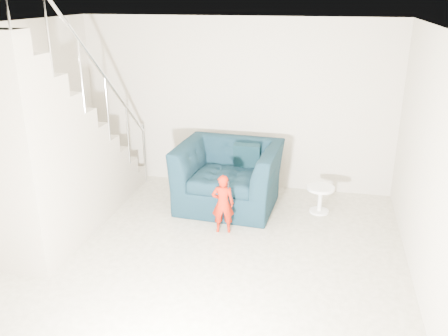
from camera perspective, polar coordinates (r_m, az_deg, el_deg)
The scene contains 12 objects.
floor at distance 5.63m, azimuth -4.25°, elevation -12.26°, with size 5.50×5.50×0.00m, color gray.
ceiling at distance 4.75m, azimuth -5.13°, elevation 16.33°, with size 5.50×5.50×0.00m, color silver.
back_wall at distance 7.60m, azimuth 1.45°, elevation 7.63°, with size 5.00×5.00×0.00m, color #BBAD98.
front_wall at distance 2.83m, azimuth -21.94°, elevation -17.86°, with size 5.00×5.00×0.00m, color #BBAD98.
right_wall at distance 4.94m, azimuth 24.30°, elevation -1.38°, with size 5.50×5.50×0.00m, color #BBAD98.
armchair at distance 7.02m, azimuth 0.55°, elevation -0.94°, with size 1.46×1.27×0.95m, color black.
toddler at distance 6.27m, azimuth -0.14°, elevation -4.33°, with size 0.30×0.19×0.81m, color #9E1005.
side_table at distance 7.01m, azimuth 11.50°, elevation -3.23°, with size 0.40×0.40×0.40m.
staircase at distance 6.46m, azimuth -20.26°, elevation 0.29°, with size 1.02×3.03×3.62m.
cushion at distance 7.13m, azimuth 2.78°, elevation 1.48°, with size 0.40×0.11×0.38m, color black.
throw at distance 7.11m, azimuth -4.70°, elevation 0.31°, with size 0.05×0.46×0.51m, color black.
phone at distance 6.09m, azimuth 0.54°, elevation -2.02°, with size 0.02×0.05×0.10m, color black.
Camera 1 is at (1.42, -4.52, 3.03)m, focal length 38.00 mm.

